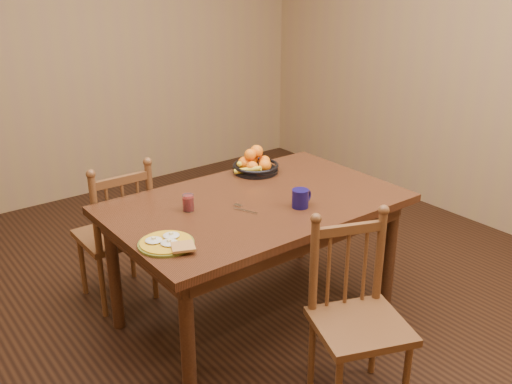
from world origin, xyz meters
TOP-DOWN VIEW (x-y plane):
  - room at (0.00, 0.00)m, footprint 4.52×5.02m
  - dining_table at (0.00, 0.00)m, footprint 1.60×1.00m
  - chair_far at (-0.55, 0.67)m, footprint 0.42×0.40m
  - chair_near at (-0.04, -0.82)m, footprint 0.53×0.52m
  - breakfast_plate at (-0.66, -0.18)m, footprint 0.26×0.30m
  - fork at (-0.13, -0.06)m, footprint 0.07×0.18m
  - spoon at (-0.67, -0.12)m, footprint 0.04×0.16m
  - coffee_mug at (0.14, -0.22)m, footprint 0.13×0.09m
  - juice_glass at (-0.37, 0.11)m, footprint 0.06×0.06m
  - fruit_bowl at (0.27, 0.37)m, footprint 0.29×0.29m

SIDE VIEW (x-z plane):
  - chair_near at x=-0.04m, z-range -0.01..0.89m
  - chair_far at x=-0.55m, z-range -0.01..0.90m
  - dining_table at x=0.00m, z-range 0.29..1.04m
  - fork at x=-0.13m, z-range 0.75..0.76m
  - spoon at x=-0.67m, z-range 0.75..0.76m
  - breakfast_plate at x=-0.66m, z-range 0.74..0.78m
  - juice_glass at x=-0.37m, z-range 0.75..0.84m
  - coffee_mug at x=0.14m, z-range 0.75..0.85m
  - fruit_bowl at x=0.27m, z-range 0.72..0.89m
  - room at x=0.00m, z-range -0.01..2.71m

